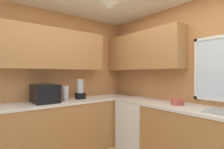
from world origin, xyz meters
name	(u,v)px	position (x,y,z in m)	size (l,w,h in m)	color
room_shell	(107,47)	(-0.75, 0.52, 1.79)	(3.66, 3.33, 2.57)	#C6844C
counter_run_left	(57,128)	(-1.46, 0.00, 0.46)	(0.65, 2.94, 0.91)	#AD7542
counter_run_back	(194,141)	(0.21, 1.30, 0.46)	(2.75, 0.65, 0.91)	#AD7542
dishwasher	(138,125)	(-0.80, 1.27, 0.43)	(0.60, 0.60, 0.87)	white
microwave	(45,93)	(-1.46, -0.20, 1.06)	(0.48, 0.36, 0.29)	black
kettle	(65,93)	(-1.44, 0.14, 1.04)	(0.11, 0.11, 0.25)	#B7B7BC
bowl	(177,102)	(-0.04, 1.30, 0.96)	(0.19, 0.19, 0.09)	#B74C42
blender_appliance	(80,90)	(-1.46, 0.43, 1.07)	(0.15, 0.15, 0.36)	black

